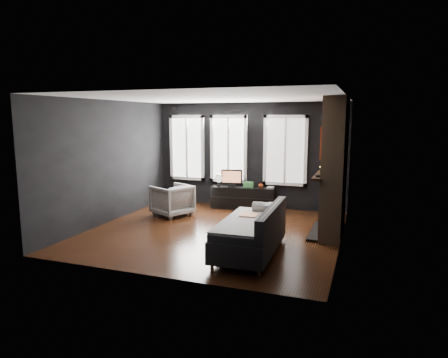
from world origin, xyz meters
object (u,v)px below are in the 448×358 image
(media_console, at_px, (243,197))
(mantel_vase, at_px, (324,166))
(sofa, at_px, (250,230))
(mug, at_px, (261,185))
(book, at_px, (268,183))
(armchair, at_px, (172,199))
(monitor, at_px, (232,177))

(media_console, xyz_separation_m, mantel_vase, (2.12, -1.19, 1.04))
(sofa, height_order, mug, sofa)
(media_console, bearing_deg, mantel_vase, -35.86)
(mantel_vase, bearing_deg, book, 139.03)
(book, bearing_deg, mug, -149.34)
(mug, bearing_deg, armchair, -142.95)
(mug, height_order, book, book)
(sofa, bearing_deg, armchair, 140.01)
(sofa, xyz_separation_m, mug, (-0.68, 3.34, 0.19))
(sofa, distance_m, armchair, 3.18)
(armchair, distance_m, monitor, 1.72)
(monitor, height_order, book, monitor)
(sofa, bearing_deg, book, 97.09)
(media_console, relative_size, monitor, 2.93)
(armchair, height_order, monitor, monitor)
(mug, distance_m, mantel_vase, 2.18)
(armchair, xyz_separation_m, monitor, (1.06, 1.30, 0.40))
(monitor, xyz_separation_m, mug, (0.76, 0.07, -0.19))
(media_console, xyz_separation_m, book, (0.61, 0.12, 0.38))
(mug, xyz_separation_m, book, (0.16, 0.09, 0.04))
(sofa, relative_size, book, 9.89)
(monitor, relative_size, mantel_vase, 3.08)
(sofa, height_order, media_console, sofa)
(monitor, distance_m, book, 0.94)
(mantel_vase, bearing_deg, armchair, -177.53)
(mantel_vase, bearing_deg, media_console, 150.71)
(sofa, distance_m, monitor, 3.60)
(mug, bearing_deg, media_console, -176.46)
(armchair, height_order, book, armchair)
(sofa, relative_size, mantel_vase, 11.02)
(monitor, distance_m, mantel_vase, 2.73)
(media_console, bearing_deg, mug, -3.03)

